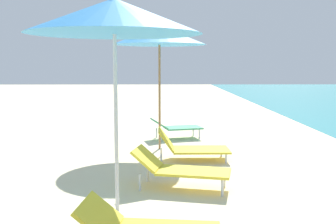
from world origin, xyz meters
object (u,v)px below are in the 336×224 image
object	(u,v)px
lounger_farthest_shoreside	(176,127)
lounger_farthest_inland	(191,147)
lounger_third_shoreside	(180,168)
umbrella_third	(114,16)
umbrella_farthest	(159,36)

from	to	relation	value
lounger_farthest_shoreside	lounger_farthest_inland	xyz separation A→B (m)	(0.21, -2.28, -0.04)
lounger_farthest_shoreside	lounger_farthest_inland	size ratio (longest dim) A/B	0.97
lounger_third_shoreside	lounger_farthest_shoreside	bearing A→B (deg)	101.51
lounger_farthest_inland	lounger_third_shoreside	bearing A→B (deg)	-99.70
umbrella_third	umbrella_farthest	world-z (taller)	umbrella_farthest
umbrella_third	umbrella_farthest	xyz separation A→B (m)	(0.53, 3.80, 0.03)
umbrella_third	lounger_third_shoreside	size ratio (longest dim) A/B	1.77
lounger_farthest_shoreside	umbrella_third	bearing A→B (deg)	-114.56
lounger_third_shoreside	umbrella_farthest	size ratio (longest dim) A/B	0.56
umbrella_farthest	lounger_farthest_inland	bearing A→B (deg)	-58.98
umbrella_farthest	umbrella_third	bearing A→B (deg)	-97.97
umbrella_third	umbrella_farthest	bearing A→B (deg)	82.03
umbrella_farthest	lounger_farthest_inland	world-z (taller)	umbrella_farthest
lounger_farthest_shoreside	lounger_farthest_inland	world-z (taller)	lounger_farthest_inland
lounger_farthest_shoreside	lounger_farthest_inland	distance (m)	2.29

